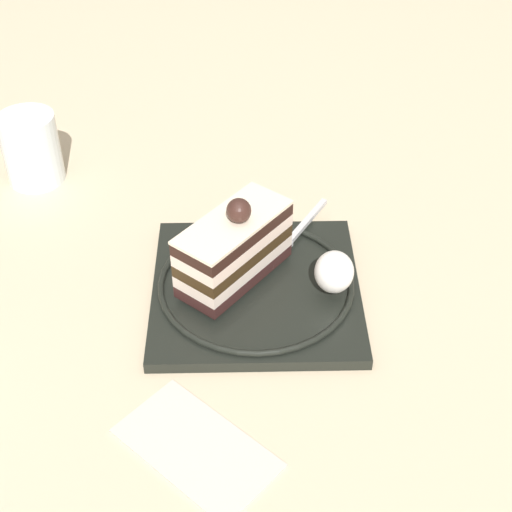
# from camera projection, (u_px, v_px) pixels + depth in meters

# --- Properties ---
(ground_plane) EXTENTS (2.40, 2.40, 0.00)m
(ground_plane) POSITION_uv_depth(u_px,v_px,m) (235.00, 288.00, 0.72)
(ground_plane) COLOR beige
(dessert_plate) EXTENTS (0.20, 0.20, 0.02)m
(dessert_plate) POSITION_uv_depth(u_px,v_px,m) (256.00, 287.00, 0.71)
(dessert_plate) COLOR black
(dessert_plate) RESTS_ON ground_plane
(cake_slice) EXTENTS (0.12, 0.11, 0.09)m
(cake_slice) POSITION_uv_depth(u_px,v_px,m) (237.00, 250.00, 0.68)
(cake_slice) COLOR #361C1B
(cake_slice) RESTS_ON dessert_plate
(whipped_cream_dollop) EXTENTS (0.04, 0.04, 0.04)m
(whipped_cream_dollop) POSITION_uv_depth(u_px,v_px,m) (334.00, 272.00, 0.68)
(whipped_cream_dollop) COLOR white
(whipped_cream_dollop) RESTS_ON dessert_plate
(fork) EXTENTS (0.11, 0.07, 0.00)m
(fork) POSITION_uv_depth(u_px,v_px,m) (296.00, 234.00, 0.75)
(fork) COLOR silver
(fork) RESTS_ON dessert_plate
(drink_glass_near) EXTENTS (0.06, 0.06, 0.08)m
(drink_glass_near) POSITION_uv_depth(u_px,v_px,m) (32.00, 152.00, 0.84)
(drink_glass_near) COLOR silver
(drink_glass_near) RESTS_ON ground_plane
(folded_napkin) EXTENTS (0.13, 0.14, 0.00)m
(folded_napkin) POSITION_uv_depth(u_px,v_px,m) (196.00, 447.00, 0.58)
(folded_napkin) COLOR beige
(folded_napkin) RESTS_ON ground_plane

